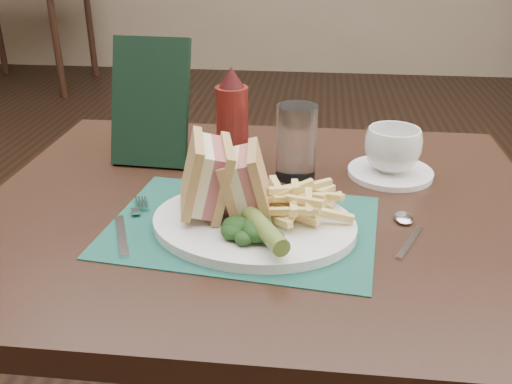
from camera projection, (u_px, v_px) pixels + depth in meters
floor at (277, 353)px, 1.69m from camera, size 7.00×7.00×0.00m
wall_back at (309, 72)px, 4.83m from camera, size 6.00×0.00×6.00m
table_main at (260, 378)px, 1.08m from camera, size 0.90×0.75×0.75m
table_bg_left at (25, 36)px, 4.30m from camera, size 0.90×0.75×0.75m
placemat at (242, 226)px, 0.85m from camera, size 0.42×0.32×0.00m
plate at (254, 224)px, 0.83m from camera, size 0.33×0.28×0.01m
sandwich_half_a at (192, 176)px, 0.83m from camera, size 0.10×0.13×0.11m
sandwich_half_b at (231, 181)px, 0.83m from camera, size 0.09×0.11×0.10m
kale_garnish at (250, 229)px, 0.78m from camera, size 0.11×0.08×0.03m
pickle_spear at (264, 228)px, 0.76m from camera, size 0.08×0.12×0.03m
fries_pile at (299, 201)px, 0.83m from camera, size 0.18×0.20×0.05m
fork at (128, 223)px, 0.84m from camera, size 0.10×0.17×0.01m
spoon at (408, 232)px, 0.82m from camera, size 0.09×0.15×0.01m
saucer at (390, 172)px, 1.01m from camera, size 0.17×0.17×0.01m
coffee_cup at (393, 149)px, 1.00m from camera, size 0.14×0.14×0.08m
drinking_glass at (296, 142)px, 0.98m from camera, size 0.09×0.09×0.13m
ketchup_bottle at (232, 119)px, 1.01m from camera, size 0.07×0.07×0.19m
check_presenter at (150, 102)px, 1.03m from camera, size 0.15×0.09×0.23m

